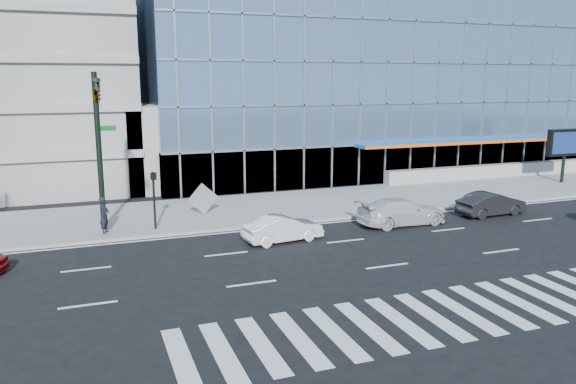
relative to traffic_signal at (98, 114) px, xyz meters
name	(u,v)px	position (x,y,z in m)	size (l,w,h in m)	color
ground	(345,241)	(11.00, -4.57, -6.16)	(160.00, 160.00, 0.00)	black
sidewalk	(289,206)	(11.00, 3.43, -6.09)	(120.00, 8.00, 0.15)	gray
theatre_building	(359,82)	(25.00, 21.43, 1.34)	(42.00, 26.00, 15.00)	#6E8FB8
ramp_block	(165,145)	(5.00, 13.43, -3.16)	(6.00, 8.00, 6.00)	gray
retaining_wall	(546,167)	(35.00, 7.03, -5.51)	(30.00, 0.80, 1.00)	gray
traffic_signal	(98,114)	(0.00, 0.00, 0.00)	(1.14, 5.74, 8.00)	black
ped_signal_post	(154,191)	(2.50, 0.37, -4.02)	(0.30, 0.33, 3.00)	black
marquee_sign	(565,144)	(33.00, 3.42, -3.10)	(3.20, 0.43, 4.00)	black
white_suv	(401,212)	(15.23, -2.77, -5.44)	(2.03, 4.99, 1.45)	silver
white_sedan	(283,229)	(8.10, -3.55, -5.52)	(1.37, 3.92, 1.29)	silver
dark_sedan	(491,204)	(21.23, -2.77, -5.48)	(1.45, 4.16, 1.37)	black
pedestrian	(104,215)	(0.02, 0.49, -5.08)	(0.68, 0.45, 1.87)	black
tilted_panel	(203,199)	(5.49, 2.70, -5.10)	(1.30, 0.06, 1.30)	gray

